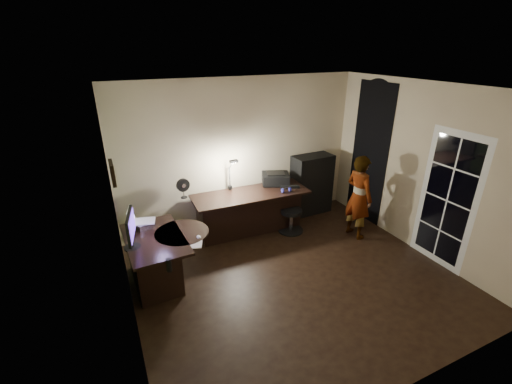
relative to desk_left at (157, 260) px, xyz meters
name	(u,v)px	position (x,y,z in m)	size (l,w,h in m)	color
floor	(295,278)	(1.83, -0.79, -0.36)	(4.50, 4.00, 0.01)	black
ceiling	(305,89)	(1.83, -0.79, 2.35)	(4.50, 4.00, 0.01)	silver
wall_back	(241,154)	(1.83, 1.22, 0.99)	(4.50, 0.01, 2.70)	#C7B695
wall_front	(426,282)	(1.83, -2.79, 0.99)	(4.50, 0.01, 2.70)	#C7B695
wall_left	(120,230)	(-0.42, -0.79, 0.99)	(0.01, 4.00, 2.70)	#C7B695
wall_right	(421,170)	(4.08, -0.79, 0.99)	(0.01, 4.00, 2.70)	#C7B695
green_wall_overlay	(121,230)	(-0.41, -0.79, 0.99)	(0.00, 4.00, 2.70)	#4A5F2B
arched_doorway	(369,154)	(4.07, 0.36, 0.94)	(0.01, 0.90, 2.60)	black
french_door	(447,201)	(4.07, -1.34, 0.69)	(0.02, 0.92, 2.10)	white
framed_picture	(112,173)	(-0.39, -0.34, 1.49)	(0.04, 0.30, 0.25)	black
desk_left	(157,260)	(0.00, 0.00, 0.00)	(0.77, 1.25, 0.72)	black
desk_right	(251,213)	(1.80, 0.73, 0.03)	(2.06, 0.72, 0.77)	black
cabinet	(311,184)	(3.25, 0.99, 0.24)	(0.80, 0.40, 1.20)	black
laptop_stand	(144,225)	(-0.08, 0.36, 0.40)	(0.25, 0.21, 0.11)	silver
laptop	(143,215)	(-0.08, 0.36, 0.57)	(0.34, 0.32, 0.23)	silver
monitor	(131,236)	(-0.30, -0.11, 0.53)	(0.11, 0.55, 0.36)	black
mouse	(199,237)	(0.56, -0.24, 0.36)	(0.06, 0.09, 0.03)	silver
phone	(155,229)	(0.05, 0.26, 0.35)	(0.07, 0.14, 0.01)	black
pen	(155,246)	(-0.03, -0.20, 0.35)	(0.01, 0.14, 0.01)	black
speaker	(169,265)	(0.04, -0.83, 0.43)	(0.07, 0.07, 0.17)	black
notepad	(196,244)	(0.48, -0.38, 0.35)	(0.16, 0.22, 0.01)	silver
desk_fan	(183,188)	(0.68, 1.01, 0.60)	(0.22, 0.12, 0.35)	black
headphones	(286,189)	(2.38, 0.50, 0.47)	(0.19, 0.08, 0.09)	navy
printer	(275,178)	(2.39, 0.93, 0.53)	(0.49, 0.38, 0.22)	black
desk_lamp	(229,172)	(1.53, 1.04, 0.75)	(0.16, 0.29, 0.64)	black
office_chair	(291,211)	(2.47, 0.44, 0.05)	(0.46, 0.46, 0.83)	black
person	(359,197)	(3.44, -0.17, 0.39)	(0.54, 0.36, 1.50)	#D8A88C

